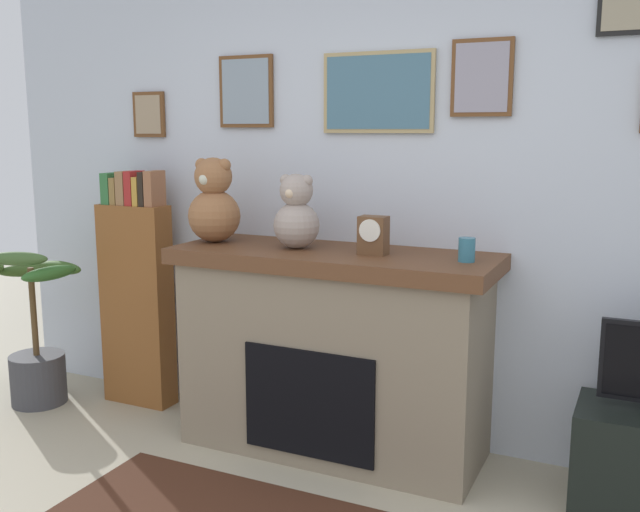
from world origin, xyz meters
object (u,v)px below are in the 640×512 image
at_px(bookshelf, 137,295).
at_px(teddy_bear_cream, 214,204).
at_px(teddy_bear_grey, 296,215).
at_px(candle_jar, 467,250).
at_px(fireplace, 333,350).
at_px(potted_plant, 36,344).
at_px(mantel_clock, 373,235).

bearing_deg(bookshelf, teddy_bear_cream, -9.68).
bearing_deg(teddy_bear_grey, bookshelf, 174.50).
distance_m(candle_jar, teddy_bear_grey, 0.88).
bearing_deg(fireplace, teddy_bear_cream, -178.48).
xyz_separation_m(teddy_bear_cream, teddy_bear_grey, (0.49, 0.00, -0.03)).
distance_m(potted_plant, candle_jar, 2.66).
height_order(candle_jar, mantel_clock, mantel_clock).
height_order(potted_plant, teddy_bear_grey, teddy_bear_grey).
distance_m(bookshelf, candle_jar, 2.05).
height_order(fireplace, candle_jar, candle_jar).
distance_m(bookshelf, mantel_clock, 1.62).
relative_size(mantel_clock, teddy_bear_grey, 0.49).
height_order(bookshelf, teddy_bear_grey, teddy_bear_grey).
distance_m(mantel_clock, teddy_bear_grey, 0.42).
bearing_deg(mantel_clock, potted_plant, -175.35).
bearing_deg(fireplace, teddy_bear_grey, -174.73).
bearing_deg(mantel_clock, bookshelf, 175.94).
bearing_deg(potted_plant, fireplace, 5.76).
bearing_deg(bookshelf, teddy_bear_grey, -5.50).
height_order(fireplace, teddy_bear_cream, teddy_bear_cream).
bearing_deg(candle_jar, potted_plant, -176.15).
relative_size(bookshelf, candle_jar, 12.77).
bearing_deg(teddy_bear_cream, bookshelf, 170.32).
bearing_deg(potted_plant, teddy_bear_grey, 5.82).
bearing_deg(teddy_bear_cream, potted_plant, -171.80).
bearing_deg(teddy_bear_cream, mantel_clock, -0.05).
distance_m(potted_plant, mantel_clock, 2.25).
bearing_deg(fireplace, bookshelf, 176.09).
height_order(bookshelf, mantel_clock, bookshelf).
xyz_separation_m(mantel_clock, teddy_bear_cream, (-0.91, 0.00, 0.11)).
bearing_deg(teddy_bear_cream, teddy_bear_grey, 0.01).
xyz_separation_m(potted_plant, mantel_clock, (2.10, 0.17, 0.78)).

